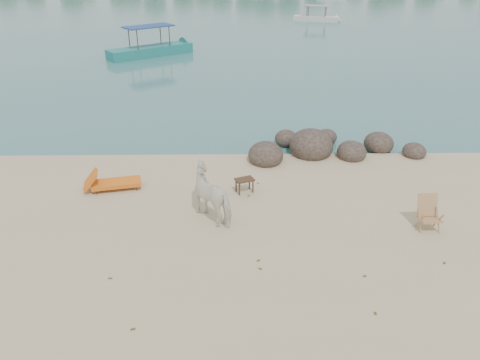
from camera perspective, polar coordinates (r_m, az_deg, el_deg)
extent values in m
ellipsoid|color=#312921|center=(16.46, 3.15, 2.95)|extent=(1.24, 1.36, 0.93)
ellipsoid|color=#312921|center=(17.28, 8.65, 4.08)|extent=(1.59, 1.75, 1.19)
ellipsoid|color=#312921|center=(17.24, 13.43, 3.24)|extent=(1.04, 1.15, 0.78)
ellipsoid|color=#312921|center=(18.27, 16.54, 4.23)|extent=(1.09, 1.19, 0.81)
ellipsoid|color=#312921|center=(18.04, 20.46, 3.18)|extent=(0.83, 0.91, 0.62)
ellipsoid|color=#312921|center=(18.13, 5.65, 4.95)|extent=(0.88, 0.97, 0.66)
ellipsoid|color=#312921|center=(18.57, 10.51, 5.10)|extent=(0.79, 0.87, 0.59)
imported|color=silver|center=(12.84, -3.12, -1.79)|extent=(1.74, 1.80, 1.45)
plane|color=brown|center=(11.23, 2.46, -10.88)|extent=(0.14, 0.14, 0.00)
plane|color=brown|center=(14.23, 1.06, -2.03)|extent=(0.13, 0.13, 0.00)
plane|color=brown|center=(14.81, -0.10, -0.78)|extent=(0.14, 0.14, 0.00)
plane|color=brown|center=(12.41, 23.61, -9.38)|extent=(0.14, 0.14, 0.00)
plane|color=brown|center=(10.47, 16.14, -15.48)|extent=(0.11, 0.11, 0.00)
plane|color=brown|center=(11.38, 14.94, -11.37)|extent=(0.13, 0.13, 0.00)
plane|color=brown|center=(14.97, 2.22, -0.49)|extent=(0.13, 0.13, 0.00)
plane|color=brown|center=(9.99, -12.90, -17.43)|extent=(0.13, 0.13, 0.00)
plane|color=brown|center=(11.34, -15.52, -11.59)|extent=(0.11, 0.11, 0.00)
plane|color=brown|center=(11.49, 2.26, -9.89)|extent=(0.14, 0.14, 0.00)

